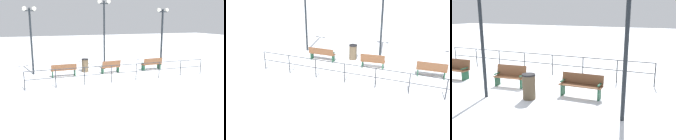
# 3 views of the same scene
# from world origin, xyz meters

# --- Properties ---
(ground_plane) EXTENTS (80.00, 80.00, 0.00)m
(ground_plane) POSITION_xyz_m (0.00, 0.00, 0.00)
(ground_plane) COLOR white
(ground_plane) RESTS_ON ground
(bench_nearest) EXTENTS (0.64, 1.62, 0.93)m
(bench_nearest) POSITION_xyz_m (-0.19, -3.30, 0.48)
(bench_nearest) COLOR brown
(bench_nearest) RESTS_ON ground
(bench_second) EXTENTS (0.63, 1.46, 0.92)m
(bench_second) POSITION_xyz_m (-0.17, -0.01, 0.47)
(bench_second) COLOR brown
(bench_second) RESTS_ON ground
(bench_third) EXTENTS (0.51, 1.68, 0.88)m
(bench_third) POSITION_xyz_m (-0.14, 3.30, 0.48)
(bench_third) COLOR brown
(bench_third) RESTS_ON ground
(lamppost_near) EXTENTS (0.30, 1.03, 4.65)m
(lamppost_near) POSITION_xyz_m (1.37, -5.04, 3.05)
(lamppost_near) COLOR black
(lamppost_near) RESTS_ON ground
(lamppost_middle) EXTENTS (0.31, 1.01, 5.19)m
(lamppost_middle) POSITION_xyz_m (1.37, -0.05, 3.66)
(lamppost_middle) COLOR black
(lamppost_middle) RESTS_ON ground
(lamppost_far) EXTENTS (0.29, 0.91, 4.60)m
(lamppost_far) POSITION_xyz_m (1.37, 5.18, 3.16)
(lamppost_far) COLOR black
(lamppost_far) RESTS_ON ground
(waterfront_railing) EXTENTS (0.05, 11.64, 1.07)m
(waterfront_railing) POSITION_xyz_m (-2.61, -0.00, 0.71)
(waterfront_railing) COLOR #26282D
(waterfront_railing) RESTS_ON ground
(trash_bin) EXTENTS (0.51, 0.51, 0.97)m
(trash_bin) POSITION_xyz_m (0.89, 1.59, 0.49)
(trash_bin) COLOR brown
(trash_bin) RESTS_ON ground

